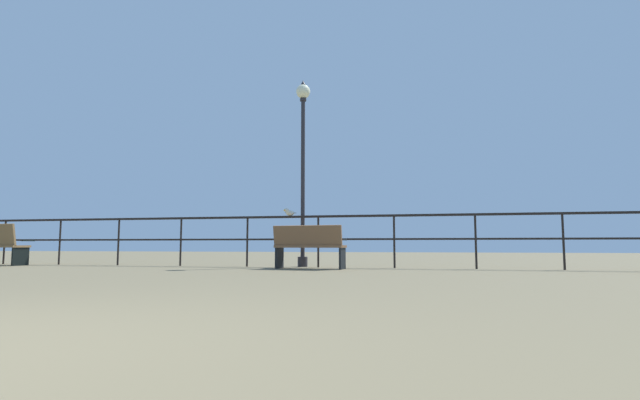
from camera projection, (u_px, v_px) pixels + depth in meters
pier_railing at (318, 230)px, 10.25m from camera, size 22.84×0.05×1.12m
bench_near_left at (309, 244)px, 9.55m from camera, size 1.47×0.69×0.87m
lamppost_center at (303, 147)px, 10.69m from camera, size 0.33×0.33×4.24m
seagull_on_rail at (289, 212)px, 10.41m from camera, size 0.25×0.32×0.17m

